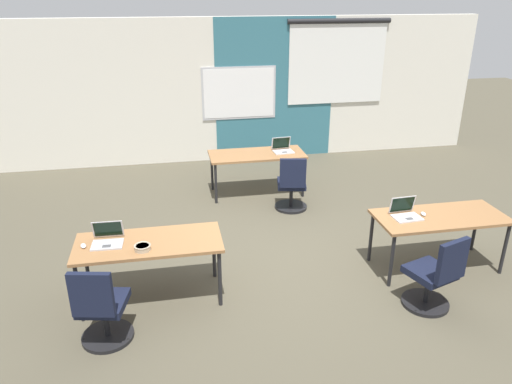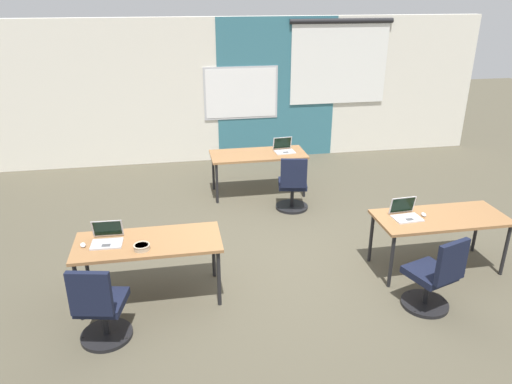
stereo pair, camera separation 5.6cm
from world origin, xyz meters
TOP-DOWN VIEW (x-y plane):
  - ground_plane at (0.00, 0.00)m, footprint 24.00×24.00m
  - back_wall_assembly at (0.04, 4.20)m, footprint 10.00×0.27m
  - desk_near_left at (-1.75, -0.60)m, footprint 1.60×0.70m
  - desk_near_right at (1.75, -0.60)m, footprint 1.60×0.70m
  - desk_far_center at (0.00, 2.20)m, footprint 1.60×0.70m
  - laptop_near_right_inner at (1.31, -0.54)m, footprint 0.35×0.30m
  - mouse_near_right_inner at (1.55, -0.55)m, footprint 0.08×0.11m
  - chair_near_right_inner at (1.27, -1.39)m, footprint 0.56×0.61m
  - laptop_near_left_end at (-2.18, -0.55)m, footprint 0.34×0.31m
  - mouse_near_left_end at (-2.43, -0.60)m, footprint 0.08×0.11m
  - chair_near_left_end at (-2.22, -1.31)m, footprint 0.52×0.57m
  - laptop_far_right at (0.45, 2.22)m, footprint 0.35×0.31m
  - chair_far_right at (0.41, 1.42)m, footprint 0.52×0.57m
  - snack_bowl at (-1.81, -0.78)m, footprint 0.18×0.18m

SIDE VIEW (x-z plane):
  - ground_plane at x=0.00m, z-range 0.00..0.00m
  - chair_near_right_inner at x=1.27m, z-range -0.08..0.84m
  - chair_near_left_end at x=-2.22m, z-range -0.08..0.84m
  - chair_far_right at x=0.41m, z-range -0.08..0.84m
  - desk_near_left at x=-1.75m, z-range 0.30..1.02m
  - desk_near_right at x=1.75m, z-range 0.30..1.02m
  - desk_far_center at x=0.00m, z-range 0.30..1.02m
  - mouse_near_right_inner at x=1.55m, z-range 0.72..0.75m
  - mouse_near_left_end at x=-2.43m, z-range 0.72..0.75m
  - snack_bowl at x=-1.81m, z-range 0.72..0.79m
  - laptop_near_left_end at x=-2.18m, z-range 0.65..0.88m
  - laptop_far_right at x=0.45m, z-range 0.65..0.89m
  - laptop_near_right_inner at x=1.31m, z-range 0.65..0.89m
  - back_wall_assembly at x=0.04m, z-range 0.01..2.81m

